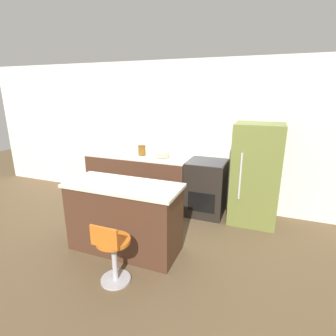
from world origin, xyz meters
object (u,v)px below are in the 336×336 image
(oven_range, at_px, (206,188))
(mixing_bowl, at_px, (162,155))
(kettle, at_px, (119,148))
(refrigerator, at_px, (255,174))
(stool_chair, at_px, (113,253))

(oven_range, height_order, mixing_bowl, mixing_bowl)
(kettle, bearing_deg, mixing_bowl, 0.00)
(oven_range, bearing_deg, refrigerator, -0.13)
(refrigerator, xyz_separation_m, stool_chair, (-1.33, -2.10, -0.43))
(kettle, bearing_deg, stool_chair, -60.99)
(oven_range, xyz_separation_m, mixing_bowl, (-0.82, 0.02, 0.51))
(refrigerator, bearing_deg, kettle, 179.61)
(stool_chair, bearing_deg, refrigerator, 57.66)
(mixing_bowl, bearing_deg, refrigerator, -0.61)
(refrigerator, height_order, mixing_bowl, refrigerator)
(refrigerator, distance_m, mixing_bowl, 1.62)
(stool_chair, bearing_deg, oven_range, 75.50)
(oven_range, bearing_deg, stool_chair, -104.50)
(kettle, bearing_deg, refrigerator, -0.39)
(refrigerator, bearing_deg, oven_range, 179.87)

